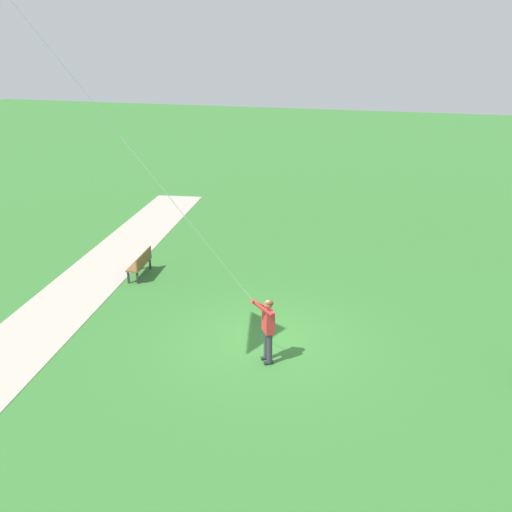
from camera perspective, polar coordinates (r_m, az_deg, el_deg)
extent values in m
plane|color=#33702D|center=(15.35, 1.15, -8.93)|extent=(120.00, 120.00, 0.00)
cube|color=#ADA393|center=(16.66, -22.85, -8.14)|extent=(7.62, 31.96, 0.02)
cube|color=#232328|center=(14.43, 1.30, -10.88)|extent=(0.26, 0.23, 0.06)
cylinder|color=#383842|center=(14.22, 1.39, -9.43)|extent=(0.14, 0.14, 0.82)
cube|color=#232328|center=(14.62, 0.99, -10.41)|extent=(0.26, 0.23, 0.06)
cylinder|color=#383842|center=(14.42, 1.08, -8.97)|extent=(0.14, 0.14, 0.82)
cube|color=red|center=(13.98, 1.26, -6.67)|extent=(0.41, 0.45, 0.60)
sphere|color=#996B4C|center=(13.77, 1.27, -4.97)|extent=(0.22, 0.22, 0.22)
ellipsoid|color=#4C3319|center=(13.76, 1.33, -4.82)|extent=(0.31, 0.31, 0.13)
cylinder|color=red|center=(13.64, 0.51, -5.29)|extent=(0.56, 0.15, 0.43)
cylinder|color=red|center=(13.79, 0.28, -4.98)|extent=(0.32, 0.54, 0.43)
sphere|color=#996B4C|center=(13.61, -0.24, -4.73)|extent=(0.10, 0.10, 0.10)
cylinder|color=silver|center=(12.07, -10.96, 8.52)|extent=(3.80, 2.69, 6.76)
cube|color=brown|center=(19.88, -11.90, -0.81)|extent=(0.68, 1.55, 0.05)
cube|color=brown|center=(19.74, -11.42, -0.23)|extent=(0.29, 1.49, 0.40)
cube|color=#2D2D33|center=(19.44, -12.95, -2.11)|extent=(0.07, 0.07, 0.45)
cube|color=#2D2D33|center=(19.33, -12.06, -2.17)|extent=(0.07, 0.07, 0.45)
cube|color=#2D2D33|center=(20.60, -11.65, -0.69)|extent=(0.07, 0.07, 0.45)
cube|color=#2D2D33|center=(20.50, -10.81, -0.74)|extent=(0.07, 0.07, 0.45)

